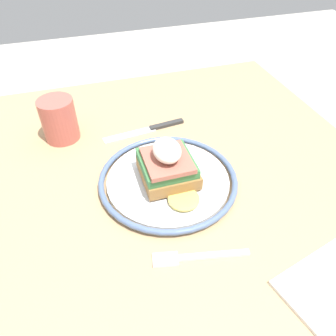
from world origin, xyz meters
The scene contains 6 objects.
dining_table centered at (0.00, 0.00, 0.64)m, with size 0.84×0.83×0.77m.
plate centered at (0.01, -0.02, 0.78)m, with size 0.24×0.24×0.02m.
sandwich centered at (0.00, -0.02, 0.82)m, with size 0.13×0.09×0.08m.
fork centered at (-0.15, -0.01, 0.77)m, with size 0.04×0.14×0.00m.
knife centered at (0.17, -0.03, 0.77)m, with size 0.04×0.18×0.01m.
cup centered at (0.20, 0.15, 0.82)m, with size 0.07×0.07×0.09m.
Camera 1 is at (-0.39, 0.10, 1.17)m, focal length 35.00 mm.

